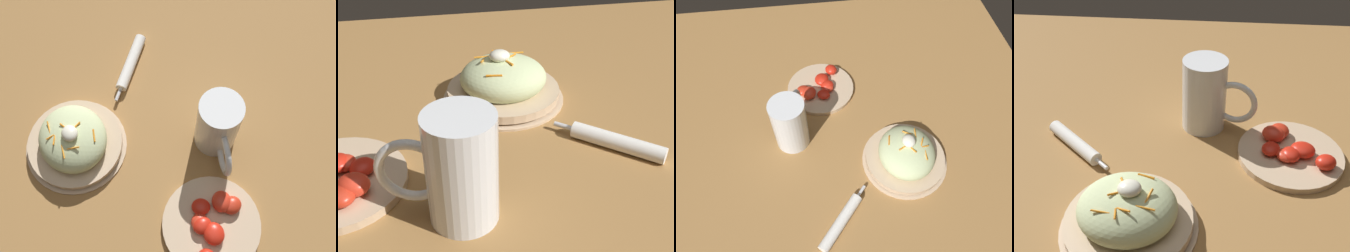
# 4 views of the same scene
# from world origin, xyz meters

# --- Properties ---
(ground_plane) EXTENTS (1.43, 1.43, 0.00)m
(ground_plane) POSITION_xyz_m (0.00, 0.00, 0.00)
(ground_plane) COLOR #9E703D
(salad_plate) EXTENTS (0.24, 0.24, 0.10)m
(salad_plate) POSITION_xyz_m (-0.07, -0.21, 0.03)
(salad_plate) COLOR #D1B28E
(salad_plate) RESTS_ON ground_plane
(beer_mug) EXTENTS (0.17, 0.10, 0.17)m
(beer_mug) POSITION_xyz_m (0.05, 0.10, 0.07)
(beer_mug) COLOR white
(beer_mug) RESTS_ON ground_plane
(napkin_roll) EXTENTS (0.16, 0.14, 0.03)m
(napkin_roll) POSITION_xyz_m (-0.22, -0.01, 0.01)
(napkin_roll) COLOR white
(napkin_roll) RESTS_ON ground_plane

